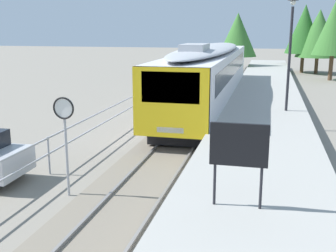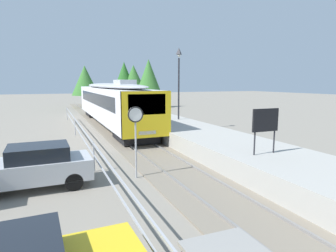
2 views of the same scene
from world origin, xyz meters
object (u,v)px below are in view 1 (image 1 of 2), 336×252
speed_limit_sign (64,122)px  platform_notice_board (239,148)px  commuter_train (209,72)px  platform_lamp_mid_platform (291,27)px

speed_limit_sign → platform_notice_board: bearing=-19.2°
commuter_train → platform_notice_board: commuter_train is taller
commuter_train → speed_limit_sign: (-1.90, -14.01, -0.02)m
platform_lamp_mid_platform → speed_limit_sign: (-6.14, -9.53, -2.50)m
platform_notice_board → speed_limit_sign: 5.04m
commuter_train → speed_limit_sign: size_ratio=6.98×
commuter_train → platform_lamp_mid_platform: size_ratio=3.66×
commuter_train → platform_notice_board: (2.86, -15.67, 0.04)m
commuter_train → platform_lamp_mid_platform: bearing=-46.6°
platform_lamp_mid_platform → platform_notice_board: bearing=-97.0°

